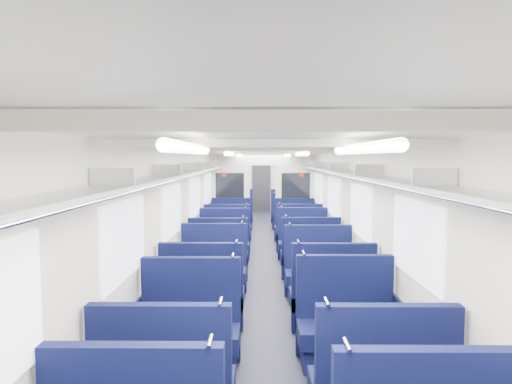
{
  "coord_description": "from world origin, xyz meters",
  "views": [
    {
      "loc": [
        -0.11,
        -9.36,
        2.2
      ],
      "look_at": [
        -0.18,
        2.37,
        1.29
      ],
      "focal_mm": 31.13,
      "sensor_mm": 36.0,
      "label": 1
    }
  ],
  "objects_px": {
    "end_door": "(261,187)",
    "bulkhead": "(263,194)",
    "seat_11": "(319,276)",
    "seat_13": "(310,259)",
    "seat_23": "(287,213)",
    "seat_14": "(224,246)",
    "seat_9": "(331,301)",
    "seat_16": "(228,237)",
    "seat_19": "(295,229)",
    "seat_6": "(190,334)",
    "seat_15": "(303,245)",
    "seat_18": "(231,228)",
    "seat_8": "(203,300)",
    "seat_20": "(235,218)",
    "seat_21": "(289,218)",
    "seat_22": "(237,213)",
    "seat_17": "(299,236)",
    "seat_12": "(219,260)",
    "seat_10": "(213,273)",
    "seat_7": "(346,330)"
  },
  "relations": [
    {
      "from": "end_door",
      "to": "bulkhead",
      "type": "distance_m",
      "value": 6.53
    },
    {
      "from": "seat_11",
      "to": "seat_13",
      "type": "bearing_deg",
      "value": 90.0
    },
    {
      "from": "seat_23",
      "to": "seat_14",
      "type": "bearing_deg",
      "value": -106.83
    },
    {
      "from": "seat_9",
      "to": "seat_16",
      "type": "height_order",
      "value": "same"
    },
    {
      "from": "seat_19",
      "to": "seat_23",
      "type": "height_order",
      "value": "same"
    },
    {
      "from": "seat_6",
      "to": "seat_19",
      "type": "relative_size",
      "value": 1.0
    },
    {
      "from": "seat_13",
      "to": "seat_15",
      "type": "xyz_separation_m",
      "value": [
        0.0,
        1.24,
        0.0
      ]
    },
    {
      "from": "end_door",
      "to": "seat_18",
      "type": "distance_m",
      "value": 6.9
    },
    {
      "from": "seat_8",
      "to": "seat_20",
      "type": "xyz_separation_m",
      "value": [
        0.0,
        7.95,
        0.0
      ]
    },
    {
      "from": "seat_15",
      "to": "seat_6",
      "type": "bearing_deg",
      "value": -109.36
    },
    {
      "from": "seat_19",
      "to": "seat_21",
      "type": "relative_size",
      "value": 1.0
    },
    {
      "from": "seat_22",
      "to": "seat_19",
      "type": "bearing_deg",
      "value": -63.06
    },
    {
      "from": "seat_19",
      "to": "seat_9",
      "type": "bearing_deg",
      "value": -90.0
    },
    {
      "from": "seat_13",
      "to": "seat_23",
      "type": "distance_m",
      "value": 6.63
    },
    {
      "from": "seat_11",
      "to": "seat_22",
      "type": "distance_m",
      "value": 8.05
    },
    {
      "from": "seat_17",
      "to": "seat_23",
      "type": "distance_m",
      "value": 4.35
    },
    {
      "from": "seat_18",
      "to": "seat_21",
      "type": "relative_size",
      "value": 1.0
    },
    {
      "from": "bulkhead",
      "to": "seat_22",
      "type": "distance_m",
      "value": 3.12
    },
    {
      "from": "seat_14",
      "to": "seat_8",
      "type": "bearing_deg",
      "value": -90.0
    },
    {
      "from": "seat_9",
      "to": "seat_21",
      "type": "bearing_deg",
      "value": 90.0
    },
    {
      "from": "seat_8",
      "to": "seat_13",
      "type": "xyz_separation_m",
      "value": [
        1.66,
        2.38,
        0.0
      ]
    },
    {
      "from": "bulkhead",
      "to": "seat_22",
      "type": "xyz_separation_m",
      "value": [
        -0.83,
        2.88,
        -0.87
      ]
    },
    {
      "from": "seat_18",
      "to": "seat_9",
      "type": "bearing_deg",
      "value": -74.27
    },
    {
      "from": "seat_8",
      "to": "seat_22",
      "type": "distance_m",
      "value": 9.06
    },
    {
      "from": "seat_13",
      "to": "seat_14",
      "type": "xyz_separation_m",
      "value": [
        -1.66,
        1.14,
        0.0
      ]
    },
    {
      "from": "end_door",
      "to": "seat_18",
      "type": "relative_size",
      "value": 1.7
    },
    {
      "from": "seat_9",
      "to": "seat_19",
      "type": "xyz_separation_m",
      "value": [
        0.0,
        5.81,
        0.0
      ]
    },
    {
      "from": "seat_11",
      "to": "seat_16",
      "type": "height_order",
      "value": "same"
    },
    {
      "from": "seat_9",
      "to": "seat_21",
      "type": "height_order",
      "value": "same"
    },
    {
      "from": "seat_12",
      "to": "seat_17",
      "type": "bearing_deg",
      "value": 55.04
    },
    {
      "from": "end_door",
      "to": "seat_14",
      "type": "height_order",
      "value": "end_door"
    },
    {
      "from": "seat_11",
      "to": "end_door",
      "type": "bearing_deg",
      "value": 94.12
    },
    {
      "from": "seat_12",
      "to": "seat_14",
      "type": "relative_size",
      "value": 1.0
    },
    {
      "from": "seat_18",
      "to": "seat_16",
      "type": "bearing_deg",
      "value": -90.0
    },
    {
      "from": "bulkhead",
      "to": "seat_13",
      "type": "relative_size",
      "value": 2.38
    },
    {
      "from": "seat_9",
      "to": "seat_19",
      "type": "height_order",
      "value": "same"
    },
    {
      "from": "seat_21",
      "to": "seat_10",
      "type": "bearing_deg",
      "value": -104.2
    },
    {
      "from": "seat_8",
      "to": "seat_17",
      "type": "bearing_deg",
      "value": 70.39
    },
    {
      "from": "seat_6",
      "to": "seat_10",
      "type": "distance_m",
      "value": 2.44
    },
    {
      "from": "seat_16",
      "to": "seat_22",
      "type": "distance_m",
      "value": 4.48
    },
    {
      "from": "seat_7",
      "to": "seat_19",
      "type": "height_order",
      "value": "same"
    },
    {
      "from": "seat_11",
      "to": "seat_21",
      "type": "relative_size",
      "value": 1.0
    },
    {
      "from": "seat_9",
      "to": "seat_23",
      "type": "xyz_separation_m",
      "value": [
        0.0,
        9.03,
        0.0
      ]
    },
    {
      "from": "seat_16",
      "to": "seat_14",
      "type": "bearing_deg",
      "value": -90.0
    },
    {
      "from": "seat_21",
      "to": "seat_12",
      "type": "bearing_deg",
      "value": -106.47
    },
    {
      "from": "seat_11",
      "to": "bulkhead",
      "type": "bearing_deg",
      "value": 99.43
    },
    {
      "from": "seat_21",
      "to": "seat_17",
      "type": "bearing_deg",
      "value": -90.0
    },
    {
      "from": "end_door",
      "to": "seat_16",
      "type": "distance_m",
      "value": 8.18
    },
    {
      "from": "seat_6",
      "to": "seat_8",
      "type": "height_order",
      "value": "same"
    },
    {
      "from": "seat_11",
      "to": "seat_16",
      "type": "xyz_separation_m",
      "value": [
        -1.66,
        3.4,
        0.0
      ]
    }
  ]
}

